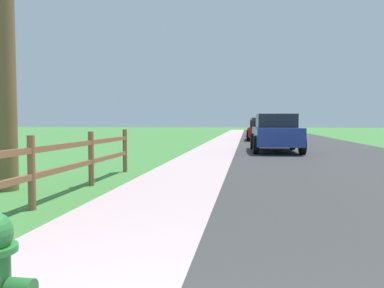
{
  "coord_description": "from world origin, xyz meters",
  "views": [
    {
      "loc": [
        0.49,
        -1.08,
        1.28
      ],
      "look_at": [
        -0.45,
        5.52,
        0.89
      ],
      "focal_mm": 36.34,
      "sensor_mm": 36.0,
      "label": 1
    }
  ],
  "objects_px": {
    "parked_car_red": "(262,130)",
    "parked_car_white": "(260,127)",
    "parked_car_black": "(265,126)",
    "parked_suv_blue": "(276,133)"
  },
  "relations": [
    {
      "from": "parked_car_white",
      "to": "parked_car_black",
      "type": "relative_size",
      "value": 0.89
    },
    {
      "from": "parked_car_red",
      "to": "parked_car_white",
      "type": "bearing_deg",
      "value": 89.23
    },
    {
      "from": "parked_car_red",
      "to": "parked_car_black",
      "type": "bearing_deg",
      "value": 86.64
    },
    {
      "from": "parked_suv_blue",
      "to": "parked_car_black",
      "type": "relative_size",
      "value": 0.9
    },
    {
      "from": "parked_car_black",
      "to": "parked_suv_blue",
      "type": "bearing_deg",
      "value": -91.64
    },
    {
      "from": "parked_suv_blue",
      "to": "parked_car_black",
      "type": "bearing_deg",
      "value": 88.36
    },
    {
      "from": "parked_car_white",
      "to": "parked_car_black",
      "type": "distance_m",
      "value": 9.51
    },
    {
      "from": "parked_suv_blue",
      "to": "parked_car_red",
      "type": "height_order",
      "value": "parked_suv_blue"
    },
    {
      "from": "parked_car_red",
      "to": "parked_car_white",
      "type": "xyz_separation_m",
      "value": [
        0.09,
        7.06,
        0.11
      ]
    },
    {
      "from": "parked_suv_blue",
      "to": "parked_car_black",
      "type": "height_order",
      "value": "parked_suv_blue"
    }
  ]
}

